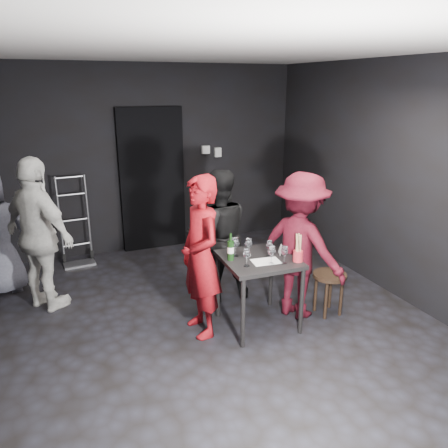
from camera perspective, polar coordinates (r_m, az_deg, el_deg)
name	(u,v)px	position (r m, az deg, el deg)	size (l,w,h in m)	color
floor	(211,322)	(4.75, -1.65, -12.64)	(4.50, 5.00, 0.02)	black
ceiling	(209,48)	(4.10, -2.00, 21.93)	(4.50, 5.00, 0.02)	silver
wall_back	(150,159)	(6.58, -9.61, 8.34)	(4.50, 0.04, 2.70)	black
wall_front	(401,324)	(2.22, 22.16, -11.95)	(4.50, 0.04, 2.70)	black
wall_right	(393,180)	(5.42, 21.15, 5.39)	(0.04, 5.00, 2.70)	black
doorway	(152,180)	(6.57, -9.36, 5.69)	(0.95, 0.10, 2.10)	black
wallbox_upper	(206,150)	(6.75, -2.43, 9.67)	(0.12, 0.06, 0.12)	#B7B7B2
wallbox_lower	(218,152)	(6.83, -0.82, 9.36)	(0.10, 0.06, 0.14)	#B7B7B2
hand_truck	(78,248)	(6.43, -18.58, -2.97)	(0.41, 0.35, 1.24)	#B2B2B7
tasting_table	(259,267)	(4.42, 4.57, -5.59)	(0.72, 0.72, 0.75)	black
stool	(329,281)	(4.87, 13.58, -7.30)	(0.36, 0.36, 0.47)	black
server_red	(201,251)	(4.22, -3.08, -3.56)	(0.63, 0.42, 1.74)	maroon
woman_black	(219,235)	(4.96, -0.72, -1.39)	(0.75, 0.41, 1.55)	black
man_maroon	(301,243)	(4.62, 10.01, -2.52)	(1.06, 0.49, 1.64)	#4A0C17
bystander_cream	(38,225)	(5.06, -23.10, -0.15)	(1.14, 0.54, 1.94)	white
tasting_mat	(266,261)	(4.30, 5.50, -4.88)	(0.27, 0.18, 0.00)	white
wine_glass_a	(247,257)	(4.15, 3.02, -4.29)	(0.07, 0.07, 0.19)	white
wine_glass_b	(235,246)	(4.38, 1.49, -2.90)	(0.08, 0.08, 0.21)	white
wine_glass_c	(249,246)	(4.40, 3.24, -2.94)	(0.08, 0.08, 0.20)	white
wine_glass_d	(272,254)	(4.22, 6.25, -3.92)	(0.08, 0.08, 0.20)	white
wine_glass_e	(284,254)	(4.24, 7.89, -3.91)	(0.07, 0.07, 0.19)	white
wine_glass_f	(270,248)	(4.40, 5.97, -3.13)	(0.07, 0.07, 0.18)	white
wine_bottle	(231,250)	(4.28, 0.87, -3.41)	(0.07, 0.07, 0.27)	black
breadstick_cup	(298,248)	(4.30, 9.69, -3.13)	(0.10, 0.10, 0.30)	#B8262F
reserved_card	(281,250)	(4.49, 7.43, -3.37)	(0.07, 0.12, 0.09)	white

